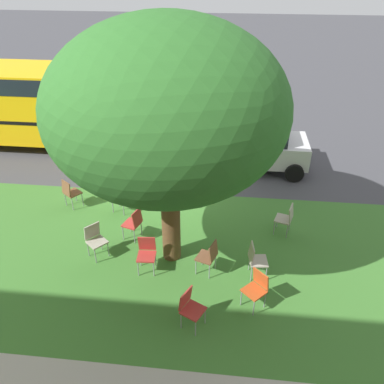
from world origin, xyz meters
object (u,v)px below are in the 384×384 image
(chair_0, at_px, (209,255))
(school_bus, at_px, (24,98))
(chair_2, at_px, (70,192))
(chair_9, at_px, (134,222))
(chair_3, at_px, (95,238))
(chair_5, at_px, (147,252))
(chair_7, at_px, (255,258))
(street_tree, at_px, (167,110))
(parked_car, at_px, (253,145))
(chair_8, at_px, (190,306))
(chair_1, at_px, (122,194))
(chair_4, at_px, (257,287))
(chair_6, at_px, (286,217))

(chair_0, distance_m, school_bus, 9.95)
(chair_2, relative_size, school_bus, 0.08)
(school_bus, bearing_deg, chair_9, 134.29)
(chair_3, bearing_deg, school_bus, -53.75)
(chair_3, bearing_deg, chair_0, 173.23)
(chair_5, bearing_deg, chair_7, -178.93)
(street_tree, xyz_separation_m, parked_car, (-2.04, -4.93, -2.94))
(chair_0, bearing_deg, chair_8, 80.38)
(chair_5, distance_m, parked_car, 6.03)
(chair_0, relative_size, school_bus, 0.08)
(chair_5, distance_m, chair_9, 1.25)
(chair_7, relative_size, chair_9, 1.00)
(chair_3, bearing_deg, chair_9, -136.05)
(chair_2, distance_m, chair_9, 2.51)
(street_tree, relative_size, chair_5, 6.36)
(street_tree, height_order, chair_3, street_tree)
(street_tree, height_order, chair_1, street_tree)
(chair_8, distance_m, chair_9, 3.15)
(chair_2, height_order, chair_4, same)
(chair_0, relative_size, chair_5, 1.00)
(chair_5, bearing_deg, chair_1, -62.87)
(chair_1, bearing_deg, chair_0, 138.59)
(street_tree, relative_size, chair_1, 6.36)
(chair_4, relative_size, chair_6, 1.00)
(street_tree, distance_m, chair_4, 4.06)
(chair_0, bearing_deg, chair_3, -6.77)
(chair_4, bearing_deg, chair_1, -40.96)
(chair_3, height_order, chair_6, same)
(chair_0, xyz_separation_m, chair_3, (2.79, -0.33, 0.00))
(chair_9, relative_size, school_bus, 0.08)
(chair_2, bearing_deg, chair_5, 139.07)
(chair_7, distance_m, school_bus, 10.75)
(chair_1, relative_size, chair_9, 1.00)
(chair_5, bearing_deg, chair_0, -178.68)
(chair_1, bearing_deg, chair_4, 139.04)
(chair_5, bearing_deg, chair_9, -63.11)
(chair_4, height_order, chair_5, same)
(chair_2, bearing_deg, chair_4, 148.40)
(chair_4, xyz_separation_m, chair_7, (-0.00, -0.89, 0.00))
(chair_4, bearing_deg, chair_3, -17.47)
(chair_2, relative_size, chair_6, 1.00)
(chair_1, xyz_separation_m, chair_4, (-3.72, 3.22, 0.00))
(chair_4, xyz_separation_m, school_bus, (8.42, -7.46, 1.24))
(parked_car, bearing_deg, chair_8, 78.97)
(chair_5, height_order, chair_8, same)
(chair_8, distance_m, school_bus, 10.86)
(chair_2, xyz_separation_m, chair_3, (-1.39, 2.01, 0.00))
(chair_3, bearing_deg, chair_7, 175.28)
(chair_8, height_order, chair_9, same)
(parked_car, height_order, school_bus, school_bus)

